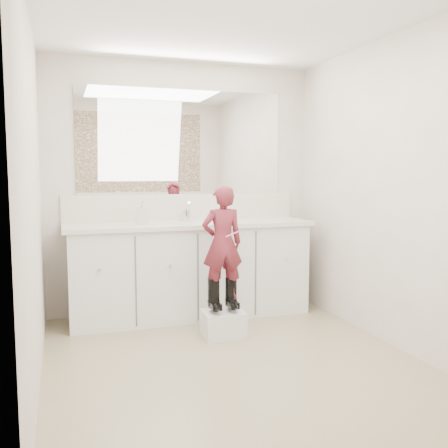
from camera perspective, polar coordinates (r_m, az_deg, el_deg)
name	(u,v)px	position (r m, az deg, el deg)	size (l,w,h in m)	color
floor	(233,362)	(3.70, 1.08, -15.50)	(3.00, 3.00, 0.00)	#857657
ceiling	(234,14)	(3.60, 1.16, 22.83)	(3.00, 3.00, 0.00)	white
wall_back	(183,188)	(4.89, -4.75, 4.12)	(2.60, 2.60, 0.00)	beige
wall_front	(356,210)	(2.10, 14.85, 1.55)	(2.60, 2.60, 0.00)	beige
wall_left	(33,197)	(3.26, -21.02, 2.85)	(3.00, 3.00, 0.00)	beige
wall_right	(392,192)	(4.07, 18.68, 3.47)	(3.00, 3.00, 0.00)	beige
vanity_cabinet	(190,271)	(4.71, -3.88, -5.43)	(2.20, 0.55, 0.85)	silver
countertop	(190,225)	(4.63, -3.87, -0.06)	(2.28, 0.58, 0.04)	beige
backsplash	(183,207)	(4.88, -4.69, 1.95)	(2.28, 0.03, 0.25)	beige
mirror	(183,142)	(4.88, -4.76, 9.28)	(2.00, 0.02, 1.00)	white
dot_panel	(358,98)	(2.12, 15.03, 13.78)	(2.00, 0.01, 1.20)	#472819
faucet	(186,216)	(4.78, -4.37, 0.97)	(0.08, 0.08, 0.10)	silver
cup	(222,217)	(4.68, -0.21, 0.85)	(0.10, 0.10, 0.10)	beige
soap_bottle	(143,212)	(4.53, -9.25, 1.36)	(0.10, 0.10, 0.21)	beige
step_stool	(223,324)	(4.19, -0.10, -11.36)	(0.33, 0.28, 0.21)	silver
boot_left	(214,295)	(4.12, -1.19, -8.12)	(0.10, 0.19, 0.28)	black
boot_right	(231,294)	(4.17, 0.80, -7.96)	(0.10, 0.19, 0.28)	black
toddler	(222,243)	(4.06, -0.19, -2.19)	(0.34, 0.22, 0.93)	#A83341
toothbrush	(234,234)	(4.00, 1.12, -1.10)	(0.01, 0.01, 0.14)	pink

